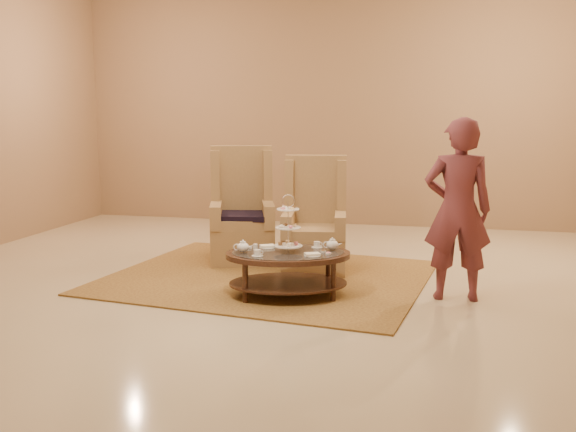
% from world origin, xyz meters
% --- Properties ---
extents(ground, '(8.00, 8.00, 0.00)m').
position_xyz_m(ground, '(0.00, 0.00, 0.00)').
color(ground, beige).
rests_on(ground, ground).
extents(ceiling, '(8.00, 8.00, 0.02)m').
position_xyz_m(ceiling, '(0.00, 0.00, 0.00)').
color(ceiling, silver).
rests_on(ceiling, ground).
extents(wall_back, '(8.00, 0.04, 3.50)m').
position_xyz_m(wall_back, '(0.00, 4.00, 1.75)').
color(wall_back, '#916F4F').
rests_on(wall_back, ground).
extents(rug, '(3.49, 3.03, 0.02)m').
position_xyz_m(rug, '(-0.18, 0.54, 0.01)').
color(rug, olive).
rests_on(rug, ground).
extents(tea_table, '(1.32, 1.08, 0.96)m').
position_xyz_m(tea_table, '(0.19, -0.11, 0.35)').
color(tea_table, black).
rests_on(tea_table, ground).
extents(armchair_left, '(0.90, 0.92, 1.32)m').
position_xyz_m(armchair_left, '(-0.67, 1.25, 0.45)').
color(armchair_left, '#9E794A').
rests_on(armchair_left, ground).
extents(armchair_right, '(0.76, 0.78, 1.24)m').
position_xyz_m(armchair_right, '(0.23, 1.00, 0.42)').
color(armchair_right, '#9E794A').
rests_on(armchair_right, ground).
extents(person, '(0.64, 0.45, 1.66)m').
position_xyz_m(person, '(1.70, 0.18, 0.83)').
color(person, brown).
rests_on(person, ground).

